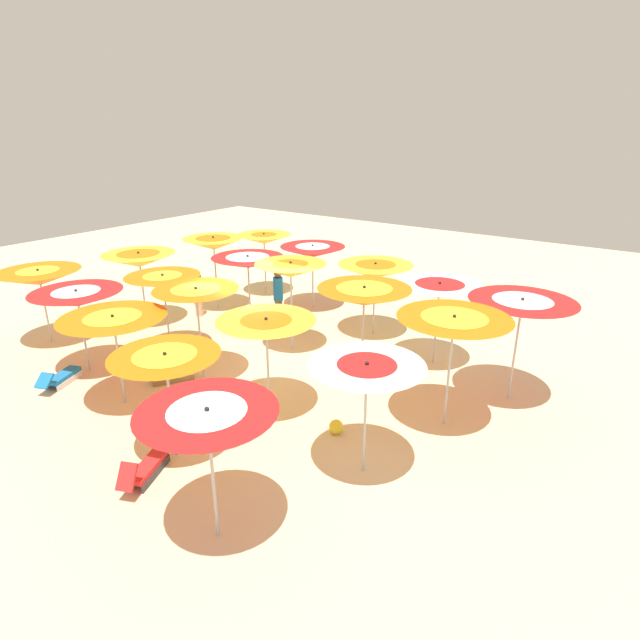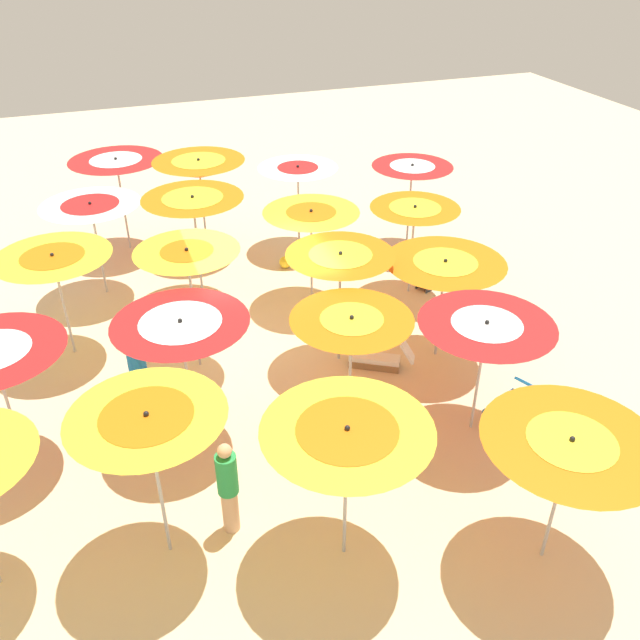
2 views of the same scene
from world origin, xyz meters
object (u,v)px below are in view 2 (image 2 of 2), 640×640
at_px(beach_umbrella_5, 347,442).
at_px(beach_umbrella_17, 54,265).
at_px(beach_umbrella_0, 569,453).
at_px(beach_umbrella_19, 117,166).
at_px(beach_umbrella_1, 485,333).
at_px(beach_umbrella_10, 149,427).
at_px(beach_umbrella_11, 181,331).
at_px(beach_umbrella_18, 92,212).
at_px(beachgoer_1, 228,487).
at_px(beach_umbrella_9, 298,174).
at_px(lounger_2, 437,275).
at_px(beach_umbrella_4, 412,172).
at_px(beach_umbrella_7, 340,263).
at_px(beach_umbrella_2, 445,270).
at_px(beach_ball, 285,262).
at_px(beach_umbrella_13, 193,206).
at_px(beach_umbrella_8, 311,219).
at_px(beach_umbrella_6, 351,327).
at_px(beach_umbrella_3, 415,215).
at_px(beachgoer_0, 140,382).
at_px(beach_umbrella_14, 199,169).
at_px(lounger_0, 508,403).
at_px(beach_umbrella_12, 188,260).
at_px(lounger_1, 380,358).

xyz_separation_m(beach_umbrella_5, beach_umbrella_17, (3.35, -6.40, -0.08)).
relative_size(beach_umbrella_0, beach_umbrella_19, 0.92).
distance_m(beach_umbrella_1, beach_umbrella_10, 5.40).
distance_m(beach_umbrella_11, beach_umbrella_19, 7.80).
distance_m(beach_umbrella_18, beachgoer_1, 7.95).
bearing_deg(beach_umbrella_18, beach_umbrella_11, 100.31).
height_order(beach_umbrella_9, lounger_2, beach_umbrella_9).
distance_m(beach_umbrella_4, beach_umbrella_7, 5.44).
xyz_separation_m(beach_umbrella_0, beach_umbrella_4, (-2.53, -9.52, 0.11)).
height_order(beach_umbrella_2, beach_umbrella_19, beach_umbrella_19).
bearing_deg(beach_umbrella_17, beach_ball, -157.93).
bearing_deg(beach_ball, beach_umbrella_13, 18.29).
relative_size(beach_umbrella_8, beach_umbrella_19, 0.90).
distance_m(beach_umbrella_1, beachgoer_1, 4.62).
distance_m(beach_umbrella_6, beach_umbrella_11, 2.66).
distance_m(beach_umbrella_3, beachgoer_0, 7.00).
bearing_deg(beach_umbrella_13, beachgoer_0, 66.50).
height_order(beach_umbrella_10, beachgoer_0, beach_umbrella_10).
distance_m(beach_umbrella_1, beach_umbrella_9, 7.87).
bearing_deg(beach_umbrella_6, beach_umbrella_14, -83.10).
xyz_separation_m(beach_umbrella_4, beach_umbrella_18, (7.66, -0.18, -0.03)).
relative_size(beach_umbrella_2, lounger_0, 1.76).
height_order(beach_umbrella_0, beach_umbrella_7, beach_umbrella_7).
relative_size(beach_umbrella_9, beach_umbrella_12, 0.87).
distance_m(beach_umbrella_4, beach_umbrella_12, 7.05).
bearing_deg(beach_umbrella_17, lounger_1, 155.56).
height_order(beach_umbrella_9, lounger_1, beach_umbrella_9).
bearing_deg(beach_umbrella_7, beach_umbrella_9, -99.50).
relative_size(beach_umbrella_3, beach_umbrella_18, 0.96).
distance_m(beach_umbrella_0, lounger_1, 5.14).
bearing_deg(beach_umbrella_19, beach_umbrella_11, 91.82).
height_order(beach_umbrella_5, beach_umbrella_19, beach_umbrella_19).
height_order(beach_umbrella_6, beach_umbrella_13, beach_umbrella_13).
xyz_separation_m(beach_umbrella_7, lounger_0, (-2.25, 2.55, -1.95)).
xyz_separation_m(beach_umbrella_18, beachgoer_1, (-1.15, 7.78, -1.16)).
xyz_separation_m(lounger_1, beachgoer_0, (4.50, 0.22, 0.74)).
xyz_separation_m(beach_umbrella_1, beach_umbrella_17, (6.39, -4.71, 0.02)).
distance_m(beach_umbrella_5, beach_umbrella_13, 7.75).
distance_m(beach_umbrella_6, lounger_2, 5.89).
xyz_separation_m(beach_umbrella_11, beach_umbrella_19, (0.25, -7.79, 0.09)).
xyz_separation_m(beach_umbrella_1, lounger_2, (-1.88, -4.81, -1.75)).
bearing_deg(beach_umbrella_19, beach_umbrella_18, 70.68).
height_order(beach_umbrella_13, lounger_0, beach_umbrella_13).
bearing_deg(beach_umbrella_5, beachgoer_1, -33.93).
xyz_separation_m(beach_umbrella_9, beach_umbrella_10, (4.76, 8.68, 0.28)).
bearing_deg(lounger_1, beach_umbrella_17, 6.62).
distance_m(beach_umbrella_2, beach_umbrella_13, 5.54).
distance_m(beach_umbrella_1, beach_umbrella_4, 7.15).
distance_m(beach_umbrella_12, beach_ball, 4.86).
height_order(beach_umbrella_2, beach_umbrella_10, beach_umbrella_10).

